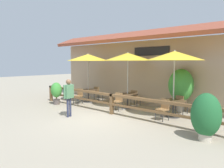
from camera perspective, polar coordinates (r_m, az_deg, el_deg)
The scene contains 19 objects.
ground_plane at distance 9.52m, azimuth -4.44°, elevation -8.92°, with size 60.00×60.00×0.00m, color #9E937F.
building_facade at distance 12.37m, azimuth 9.57°, elevation 4.54°, with size 14.28×1.49×4.23m.
patio_railing at distance 10.10m, azimuth -0.10°, elevation -4.02°, with size 10.40×0.14×0.95m.
patio_umbrella_near at distance 13.14m, azimuth -6.30°, elevation 6.89°, with size 2.47×2.47×2.92m.
dining_table_near at distance 13.26m, azimuth -6.20°, elevation -2.12°, with size 1.09×1.09×0.75m.
chair_near_streetside at distance 12.79m, azimuth -8.68°, elevation -2.91°, with size 0.48×0.48×0.88m.
chair_near_wallside at distance 13.74m, azimuth -3.74°, elevation -2.26°, with size 0.47×0.47×0.88m.
patio_umbrella_middle at distance 11.35m, azimuth 4.14°, elevation 7.09°, with size 2.47×2.47×2.92m.
dining_table_middle at distance 11.49m, azimuth 4.07°, elevation -3.32°, with size 1.09×1.09×0.75m.
chair_middle_streetside at distance 10.95m, azimuth 1.50°, elevation -4.31°, with size 0.49×0.49×0.88m.
chair_middle_wallside at distance 12.14m, azimuth 6.05°, elevation -3.34°, with size 0.47×0.47×0.88m.
patio_umbrella_far at distance 9.79m, azimuth 16.04°, elevation 7.10°, with size 2.47×2.47×2.92m.
dining_table_far at distance 9.95m, azimuth 15.71°, elevation -4.94°, with size 1.09×1.09×0.75m.
chair_far_streetside at distance 9.35m, azimuth 13.21°, elevation -6.20°, with size 0.48×0.48×0.88m.
chair_far_wallside at distance 10.64m, azimuth 17.57°, elevation -4.88°, with size 0.46×0.46×0.88m.
potted_plant_tall_tropical at distance 12.80m, azimuth -14.33°, elevation -1.86°, with size 0.67×0.60×1.25m.
potted_plant_entrance_palm at distance 7.30m, azimuth 23.32°, elevation -7.64°, with size 0.90×0.81×1.48m.
potted_plant_corner_fern at distance 10.88m, azimuth 17.54°, elevation -0.37°, with size 1.19×1.07×2.09m.
pedestrian at distance 9.72m, azimuth -11.24°, elevation -2.28°, with size 0.29×0.57×1.66m.
Camera 1 is at (6.75, -6.26, 2.41)m, focal length 35.00 mm.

